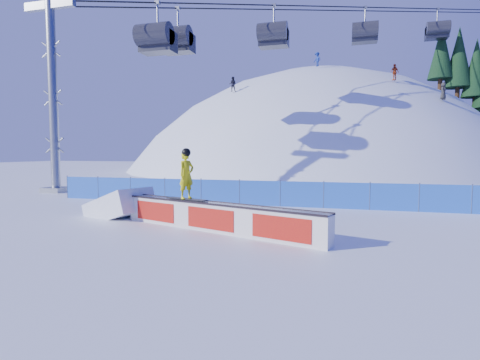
# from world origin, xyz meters

# --- Properties ---
(ground) EXTENTS (160.00, 160.00, 0.00)m
(ground) POSITION_xyz_m (0.00, 0.00, 0.00)
(ground) COLOR white
(ground) RESTS_ON ground
(snow_hill) EXTENTS (64.00, 64.00, 64.00)m
(snow_hill) POSITION_xyz_m (0.00, 42.00, -18.00)
(snow_hill) COLOR white
(snow_hill) RESTS_ON ground
(safety_fence) EXTENTS (22.05, 0.05, 1.30)m
(safety_fence) POSITION_xyz_m (0.00, 4.50, 0.60)
(safety_fence) COLOR blue
(safety_fence) RESTS_ON ground
(chairlift) EXTENTS (40.80, 41.70, 22.00)m
(chairlift) POSITION_xyz_m (4.74, 27.49, 16.89)
(chairlift) COLOR gray
(chairlift) RESTS_ON ground
(rail_box) EXTENTS (7.60, 3.16, 0.94)m
(rail_box) POSITION_xyz_m (-0.09, -1.60, 0.47)
(rail_box) COLOR silver
(rail_box) RESTS_ON ground
(snow_ramp) EXTENTS (3.06, 2.45, 1.66)m
(snow_ramp) POSITION_xyz_m (-4.73, 0.05, 0.00)
(snow_ramp) COLOR white
(snow_ramp) RESTS_ON ground
(snowboarder) EXTENTS (1.68, 0.85, 1.75)m
(snowboarder) POSITION_xyz_m (-1.26, -1.19, 1.81)
(snowboarder) COLOR black
(snowboarder) RESTS_ON rail_box
(distant_skiers) EXTENTS (22.07, 6.46, 6.66)m
(distant_skiers) POSITION_xyz_m (2.54, 29.68, 11.01)
(distant_skiers) COLOR black
(distant_skiers) RESTS_ON ground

